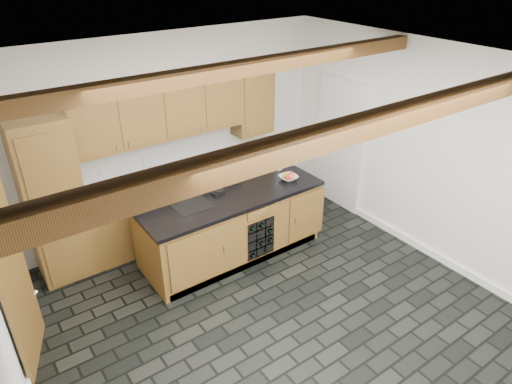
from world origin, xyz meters
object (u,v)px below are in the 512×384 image
Objects in this scene: fruit_bowl at (289,178)px; paper_towel at (279,161)px; island at (231,224)px; kitchen_scale at (218,192)px.

fruit_bowl is 0.38m from paper_towel.
fruit_bowl reaches higher than island.
island is at bearing -167.01° from paper_towel.
kitchen_scale is 0.79× the size of fruit_bowl.
island is 9.77× the size of paper_towel.
kitchen_scale is 1.11m from paper_towel.
kitchen_scale is at bearing 150.79° from island.
paper_towel is (0.10, 0.35, 0.10)m from fruit_bowl.
paper_towel is at bearing 74.17° from fruit_bowl.
paper_towel is at bearing 12.99° from island.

